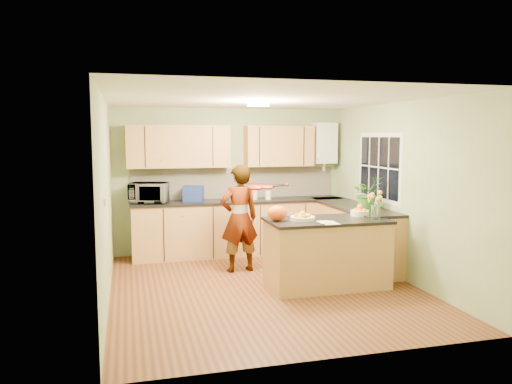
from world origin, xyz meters
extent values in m
plane|color=#512917|center=(0.00, 0.00, 0.00)|extent=(4.50, 4.50, 0.00)
cube|color=silver|center=(0.00, 0.00, 2.50)|extent=(4.00, 4.50, 0.02)
cube|color=gray|center=(0.00, 2.25, 1.25)|extent=(4.00, 0.02, 2.50)
cube|color=gray|center=(0.00, -2.25, 1.25)|extent=(4.00, 0.02, 2.50)
cube|color=gray|center=(-2.00, 0.00, 1.25)|extent=(0.02, 4.50, 2.50)
cube|color=gray|center=(2.00, 0.00, 1.25)|extent=(0.02, 4.50, 2.50)
cube|color=#B48248|center=(0.10, 1.95, 0.45)|extent=(3.60, 0.60, 0.90)
cube|color=black|center=(0.10, 1.94, 0.92)|extent=(3.64, 0.62, 0.04)
cube|color=#B48248|center=(1.70, 0.85, 0.45)|extent=(0.60, 2.20, 0.90)
cube|color=black|center=(1.69, 0.85, 0.92)|extent=(0.62, 2.24, 0.04)
cube|color=beige|center=(0.10, 2.23, 1.20)|extent=(3.60, 0.02, 0.52)
cube|color=#B48248|center=(-0.90, 2.08, 1.85)|extent=(1.70, 0.34, 0.70)
cube|color=#B48248|center=(0.85, 2.08, 1.85)|extent=(1.20, 0.34, 0.70)
cube|color=white|center=(1.70, 2.09, 1.90)|extent=(0.40, 0.30, 0.72)
cylinder|color=silver|center=(1.70, 2.09, 1.50)|extent=(0.06, 0.06, 0.20)
cube|color=white|center=(1.99, 0.60, 1.55)|extent=(0.01, 1.30, 1.05)
cube|color=black|center=(1.99, 0.60, 1.55)|extent=(0.01, 1.18, 0.92)
cube|color=white|center=(-1.99, -0.60, 1.30)|extent=(0.02, 0.09, 0.09)
cylinder|color=#FFEABF|center=(0.00, 0.30, 2.46)|extent=(0.30, 0.30, 0.06)
cylinder|color=white|center=(0.00, 0.30, 2.49)|extent=(0.10, 0.10, 0.02)
cube|color=#B48248|center=(0.83, -0.17, 0.44)|extent=(1.57, 0.78, 0.88)
cube|color=black|center=(0.83, -0.17, 0.90)|extent=(1.61, 0.82, 0.04)
cylinder|color=#F1E7C1|center=(0.48, -0.17, 0.95)|extent=(0.33, 0.33, 0.05)
cylinder|color=#F1E7C1|center=(1.38, -0.02, 0.96)|extent=(0.26, 0.26, 0.08)
cylinder|color=silver|center=(1.43, -0.35, 1.02)|extent=(0.10, 0.10, 0.20)
ellipsoid|color=#EF5613|center=(0.15, -0.12, 1.02)|extent=(0.33, 0.30, 0.20)
cube|color=white|center=(0.73, -0.47, 0.93)|extent=(0.19, 0.27, 0.01)
imported|color=tan|center=(-0.14, 0.87, 0.80)|extent=(0.63, 0.45, 1.61)
imported|color=white|center=(-1.40, 1.97, 1.10)|extent=(0.68, 0.55, 0.33)
cube|color=navy|center=(-0.67, 1.98, 1.07)|extent=(0.38, 0.33, 0.26)
cylinder|color=silver|center=(-0.02, 1.98, 1.04)|extent=(0.14, 0.14, 0.20)
sphere|color=black|center=(-0.02, 1.98, 1.17)|extent=(0.07, 0.07, 0.07)
cylinder|color=#F1E7C1|center=(0.38, 1.95, 1.02)|extent=(0.12, 0.12, 0.16)
cylinder|color=white|center=(0.60, 1.89, 1.02)|extent=(0.12, 0.12, 0.15)
imported|color=#347025|center=(1.70, 0.40, 1.19)|extent=(0.50, 0.46, 0.49)
camera|label=1|loc=(-1.75, -6.29, 2.02)|focal=35.00mm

